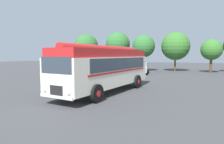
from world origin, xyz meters
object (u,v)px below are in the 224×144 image
Objects in this scene: vintage_bus at (106,67)px; car_near_left at (122,68)px; car_mid_left at (142,68)px; traffic_cone at (58,88)px.

vintage_bus is 2.43× the size of car_near_left.
vintage_bus is 15.25m from car_near_left.
vintage_bus reaches higher than car_near_left.
car_near_left is at bearing -174.28° from car_mid_left.
car_mid_left is at bearing 88.96° from vintage_bus.
traffic_cone is (-0.87, -16.01, -0.57)m from car_near_left.
car_mid_left is at bearing 77.02° from traffic_cone.
car_mid_left is at bearing 5.72° from car_near_left.
vintage_bus is at bearing -91.04° from car_mid_left.
traffic_cone is at bearing -93.12° from car_near_left.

